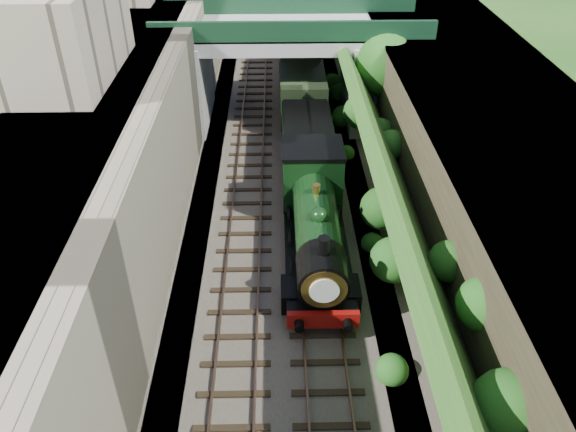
{
  "coord_description": "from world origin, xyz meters",
  "views": [
    {
      "loc": [
        -0.42,
        -10.14,
        16.02
      ],
      "look_at": [
        0.0,
        9.68,
        2.22
      ],
      "focal_mm": 35.0,
      "sensor_mm": 36.0,
      "label": 1
    }
  ],
  "objects_px": {
    "road_bridge": "(298,60)",
    "tender": "(307,148)",
    "tree": "(386,67)",
    "locomotive": "(316,222)"
  },
  "relations": [
    {
      "from": "road_bridge",
      "to": "tender",
      "type": "relative_size",
      "value": 2.67
    },
    {
      "from": "road_bridge",
      "to": "tender",
      "type": "xyz_separation_m",
      "value": [
        0.26,
        -6.96,
        -2.46
      ]
    },
    {
      "from": "tree",
      "to": "locomotive",
      "type": "distance_m",
      "value": 12.71
    },
    {
      "from": "locomotive",
      "to": "tender",
      "type": "distance_m",
      "value": 7.37
    },
    {
      "from": "road_bridge",
      "to": "locomotive",
      "type": "xyz_separation_m",
      "value": [
        0.26,
        -14.33,
        -2.18
      ]
    },
    {
      "from": "road_bridge",
      "to": "locomotive",
      "type": "relative_size",
      "value": 1.56
    },
    {
      "from": "road_bridge",
      "to": "locomotive",
      "type": "bearing_deg",
      "value": -88.98
    },
    {
      "from": "tender",
      "to": "road_bridge",
      "type": "bearing_deg",
      "value": 92.1
    },
    {
      "from": "tree",
      "to": "road_bridge",
      "type": "bearing_deg",
      "value": 150.19
    },
    {
      "from": "tender",
      "to": "tree",
      "type": "bearing_deg",
      "value": 41.14
    }
  ]
}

